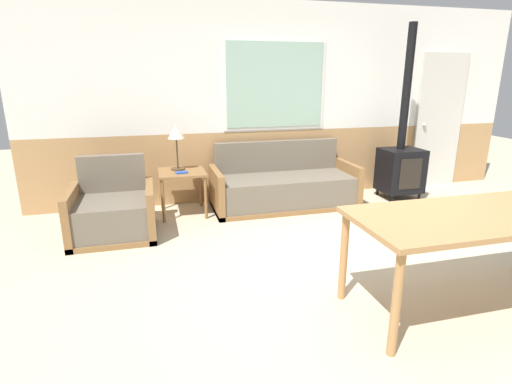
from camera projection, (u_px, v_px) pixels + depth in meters
ground_plane at (382, 276)px, 3.60m from camera, size 16.00×16.00×0.00m
wall_back at (288, 103)px, 5.66m from camera, size 7.20×0.09×2.70m
couch at (284, 188)px, 5.45m from camera, size 1.95×0.81×0.86m
armchair at (113, 213)px, 4.44m from camera, size 0.90×0.83×0.86m
side_table at (182, 178)px, 5.08m from camera, size 0.58×0.58×0.57m
table_lamp at (176, 134)px, 5.02m from camera, size 0.21×0.21×0.59m
book_stack at (182, 172)px, 4.96m from camera, size 0.16×0.12×0.02m
dining_table at (478, 223)px, 2.94m from camera, size 1.89×0.83×0.77m
wood_stove at (401, 161)px, 5.77m from camera, size 0.57×0.48×2.42m
entry_door at (439, 121)px, 6.32m from camera, size 0.82×0.09×2.07m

